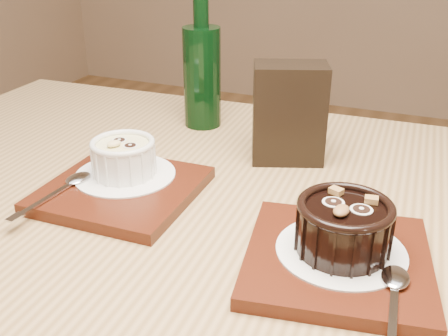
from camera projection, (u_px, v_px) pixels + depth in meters
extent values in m
cube|color=olive|center=(241.00, 232.00, 0.62)|extent=(1.23, 0.84, 0.04)
cylinder|color=olive|center=(69.00, 247.00, 1.25)|extent=(0.06, 0.06, 0.71)
cube|color=#47190B|center=(122.00, 190.00, 0.66)|extent=(0.18, 0.18, 0.01)
cylinder|color=white|center=(125.00, 174.00, 0.68)|extent=(0.13, 0.13, 0.00)
cylinder|color=white|center=(124.00, 159.00, 0.67)|extent=(0.08, 0.08, 0.04)
cylinder|color=#E8DC8D|center=(123.00, 145.00, 0.66)|extent=(0.07, 0.07, 0.00)
torus|color=white|center=(122.00, 143.00, 0.66)|extent=(0.08, 0.08, 0.01)
cylinder|color=black|center=(119.00, 140.00, 0.67)|extent=(0.02, 0.02, 0.00)
cylinder|color=black|center=(130.00, 145.00, 0.65)|extent=(0.02, 0.02, 0.00)
ellipsoid|color=#E7CE87|center=(114.00, 144.00, 0.65)|extent=(0.02, 0.02, 0.01)
cube|color=#47190B|center=(337.00, 260.00, 0.52)|extent=(0.21, 0.21, 0.01)
cylinder|color=white|center=(341.00, 250.00, 0.52)|extent=(0.13, 0.13, 0.00)
cylinder|color=black|center=(343.00, 230.00, 0.51)|extent=(0.09, 0.09, 0.05)
cylinder|color=black|center=(346.00, 210.00, 0.50)|extent=(0.08, 0.08, 0.00)
torus|color=black|center=(346.00, 207.00, 0.50)|extent=(0.09, 0.09, 0.01)
cylinder|color=black|center=(333.00, 202.00, 0.51)|extent=(0.02, 0.02, 0.00)
cylinder|color=black|center=(361.00, 209.00, 0.50)|extent=(0.02, 0.02, 0.00)
ellipsoid|color=brown|center=(341.00, 211.00, 0.49)|extent=(0.02, 0.02, 0.01)
cube|color=brown|center=(336.00, 191.00, 0.53)|extent=(0.02, 0.01, 0.01)
cube|color=brown|center=(371.00, 200.00, 0.51)|extent=(0.01, 0.01, 0.01)
cube|color=black|center=(289.00, 114.00, 0.73)|extent=(0.11, 0.09, 0.14)
cylinder|color=black|center=(202.00, 78.00, 0.85)|extent=(0.06, 0.06, 0.16)
cylinder|color=black|center=(201.00, 9.00, 0.81)|extent=(0.02, 0.02, 0.06)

